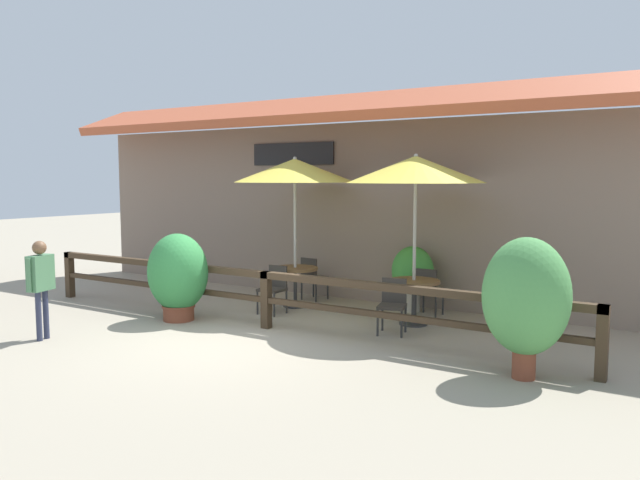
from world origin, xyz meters
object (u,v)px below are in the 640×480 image
object	(u,v)px
potted_plant_corner_fern	(413,273)
pedestrian	(41,277)
dining_table_near	(295,275)
patio_umbrella_middle	(416,170)
chair_middle_streetside	(393,303)
chair_near_wallside	(313,276)
potted_plant_broad_leaf	(526,298)
dining_table_middle	(414,289)
chair_near_streetside	(274,287)
chair_middle_wallside	(428,289)
patio_umbrella_near	(295,171)
potted_plant_entrance_palm	(178,275)

from	to	relation	value
potted_plant_corner_fern	pedestrian	distance (m)	6.36
dining_table_near	patio_umbrella_middle	world-z (taller)	patio_umbrella_middle
potted_plant_corner_fern	chair_middle_streetside	bearing A→B (deg)	-76.72
chair_near_wallside	potted_plant_corner_fern	xyz separation A→B (m)	(2.17, 0.07, 0.23)
potted_plant_broad_leaf	pedestrian	xyz separation A→B (m)	(-6.77, -2.03, -0.03)
dining_table_near	chair_near_wallside	size ratio (longest dim) A/B	1.00
dining_table_middle	potted_plant_broad_leaf	xyz separation A→B (m)	(2.32, -1.94, 0.41)
dining_table_near	potted_plant_broad_leaf	bearing A→B (deg)	-23.44
chair_near_streetside	chair_middle_wallside	xyz separation A→B (m)	(2.51, 1.27, 0.00)
patio_umbrella_near	potted_plant_broad_leaf	world-z (taller)	patio_umbrella_near
chair_near_streetside	patio_umbrella_middle	size ratio (longest dim) A/B	0.30
patio_umbrella_near	potted_plant_entrance_palm	size ratio (longest dim) A/B	1.89
chair_middle_streetside	dining_table_near	bearing A→B (deg)	145.11
dining_table_near	chair_middle_wallside	bearing A→B (deg)	12.39
dining_table_near	chair_near_streetside	distance (m)	0.72
chair_middle_wallside	potted_plant_broad_leaf	size ratio (longest dim) A/B	0.49
potted_plant_broad_leaf	potted_plant_entrance_palm	distance (m)	5.96
patio_umbrella_near	pedestrian	bearing A→B (deg)	-114.53
dining_table_middle	potted_plant_corner_fern	size ratio (longest dim) A/B	0.72
chair_middle_streetside	potted_plant_entrance_palm	xyz separation A→B (m)	(-3.58, -1.15, 0.31)
dining_table_middle	potted_plant_corner_fern	bearing A→B (deg)	114.77
patio_umbrella_middle	potted_plant_broad_leaf	size ratio (longest dim) A/B	1.63
dining_table_middle	potted_plant_entrance_palm	xyz separation A→B (m)	(-3.63, -1.89, 0.20)
potted_plant_broad_leaf	dining_table_near	bearing A→B (deg)	156.56
dining_table_middle	chair_middle_streetside	world-z (taller)	chair_middle_streetside
chair_near_wallside	chair_middle_streetside	distance (m)	3.04
dining_table_near	chair_near_wallside	world-z (taller)	chair_near_wallside
patio_umbrella_middle	dining_table_near	bearing A→B (deg)	176.00
patio_umbrella_near	chair_middle_streetside	bearing A→B (deg)	-19.99
chair_near_streetside	chair_near_wallside	xyz separation A→B (m)	(-0.07, 1.43, 0.00)
potted_plant_broad_leaf	chair_middle_wallside	bearing A→B (deg)	131.45
patio_umbrella_middle	dining_table_middle	xyz separation A→B (m)	(-0.00, -0.00, -2.02)
chair_near_wallside	dining_table_middle	size ratio (longest dim) A/B	1.00
patio_umbrella_near	pedestrian	world-z (taller)	patio_umbrella_near
dining_table_middle	pedestrian	size ratio (longest dim) A/B	0.57
patio_umbrella_near	potted_plant_entrance_palm	xyz separation A→B (m)	(-1.07, -2.06, -1.82)
patio_umbrella_middle	potted_plant_entrance_palm	distance (m)	4.48
dining_table_near	patio_umbrella_middle	bearing A→B (deg)	-4.00
dining_table_near	potted_plant_broad_leaf	distance (m)	5.34
chair_near_streetside	patio_umbrella_middle	bearing A→B (deg)	12.27
chair_near_streetside	dining_table_middle	xyz separation A→B (m)	(2.54, 0.54, 0.11)
potted_plant_entrance_palm	potted_plant_corner_fern	distance (m)	4.28
dining_table_middle	chair_middle_wallside	distance (m)	0.74
patio_umbrella_near	dining_table_middle	xyz separation A→B (m)	(2.56, -0.18, -2.02)
patio_umbrella_near	potted_plant_broad_leaf	xyz separation A→B (m)	(4.88, -2.12, -1.61)
potted_plant_broad_leaf	pedestrian	bearing A→B (deg)	-163.34
patio_umbrella_near	chair_near_streetside	distance (m)	2.25
dining_table_middle	chair_near_streetside	bearing A→B (deg)	-168.09
patio_umbrella_near	chair_near_wallside	distance (m)	2.25
potted_plant_broad_leaf	potted_plant_entrance_palm	size ratio (longest dim) A/B	1.16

